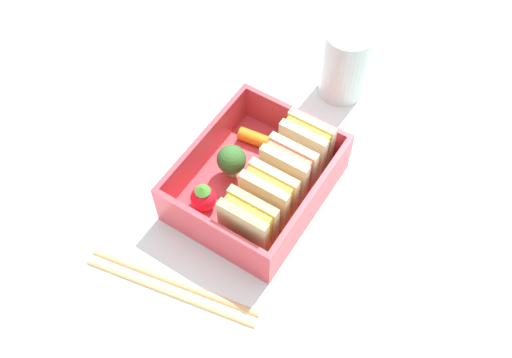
{
  "coord_description": "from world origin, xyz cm",
  "views": [
    {
      "loc": [
        28.34,
        18.12,
        53.85
      ],
      "look_at": [
        0.0,
        0.0,
        2.7
      ],
      "focal_mm": 40.0,
      "sensor_mm": 36.0,
      "label": 1
    }
  ],
  "objects": [
    {
      "name": "strawberry_far_left",
      "position": [
        4.96,
        -3.39,
        2.73
      ],
      "size": [
        2.82,
        2.82,
        3.42
      ],
      "color": "red",
      "rests_on": "bento_tray"
    },
    {
      "name": "drinking_glass",
      "position": [
        -18.51,
        0.76,
        4.67
      ],
      "size": [
        5.63,
        5.63,
        9.34
      ],
      "primitive_type": "cylinder",
      "color": "silver",
      "rests_on": "ground_plane"
    },
    {
      "name": "bento_tray",
      "position": [
        0.0,
        0.0,
        0.6
      ],
      "size": [
        17.15,
        14.05,
        1.2
      ],
      "primitive_type": "cube",
      "color": "#D83F49",
      "rests_on": "ground_plane"
    },
    {
      "name": "bento_rim",
      "position": [
        0.0,
        0.0,
        3.52
      ],
      "size": [
        17.15,
        14.05,
        4.65
      ],
      "color": "#D83F49",
      "rests_on": "bento_tray"
    },
    {
      "name": "sandwich_center",
      "position": [
        1.92,
        2.76,
        4.37
      ],
      "size": [
        2.72,
        5.51,
        6.35
      ],
      "color": "#E2BC7F",
      "rests_on": "bento_tray"
    },
    {
      "name": "ground_plane",
      "position": [
        0.0,
        0.0,
        -1.0
      ],
      "size": [
        120.0,
        120.0,
        2.0
      ],
      "primitive_type": "cube",
      "color": "silver"
    },
    {
      "name": "chopstick_pair",
      "position": [
        14.1,
        -1.04,
        0.35
      ],
      "size": [
        5.41,
        18.55,
        0.7
      ],
      "color": "tan",
      "rests_on": "ground_plane"
    },
    {
      "name": "sandwich_center_left",
      "position": [
        -1.92,
        2.76,
        4.37
      ],
      "size": [
        2.72,
        5.51,
        6.35
      ],
      "color": "#E1C08B",
      "rests_on": "bento_tray"
    },
    {
      "name": "carrot_stick_far_left",
      "position": [
        -5.05,
        -3.16,
        1.97
      ],
      "size": [
        2.08,
        4.42,
        1.53
      ],
      "primitive_type": "cylinder",
      "rotation": [
        1.57,
        0.0,
        0.13
      ],
      "color": "orange",
      "rests_on": "bento_tray"
    },
    {
      "name": "sandwich_left",
      "position": [
        -5.76,
        2.76,
        4.37
      ],
      "size": [
        2.72,
        5.51,
        6.35
      ],
      "color": "beige",
      "rests_on": "bento_tray"
    },
    {
      "name": "broccoli_floret",
      "position": [
        -0.39,
        -3.12,
        3.86
      ],
      "size": [
        3.22,
        3.22,
        4.38
      ],
      "color": "#85C671",
      "rests_on": "bento_tray"
    },
    {
      "name": "sandwich_center_right",
      "position": [
        5.76,
        2.76,
        4.37
      ],
      "size": [
        2.72,
        5.51,
        6.35
      ],
      "color": "tan",
      "rests_on": "bento_tray"
    }
  ]
}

